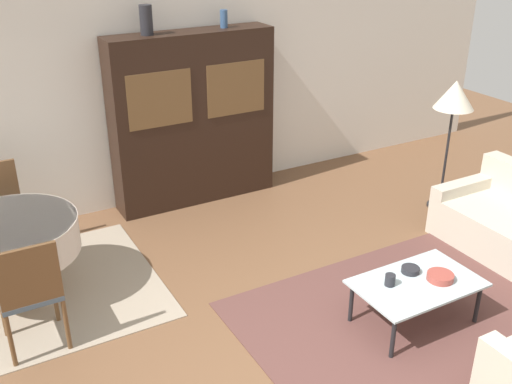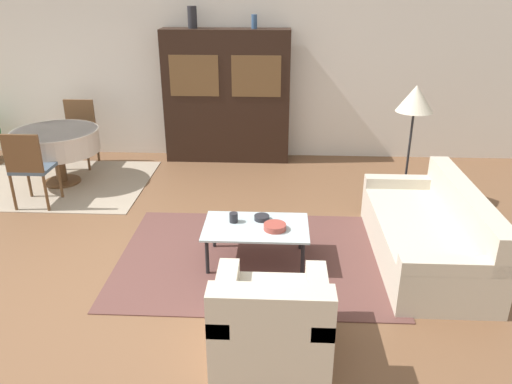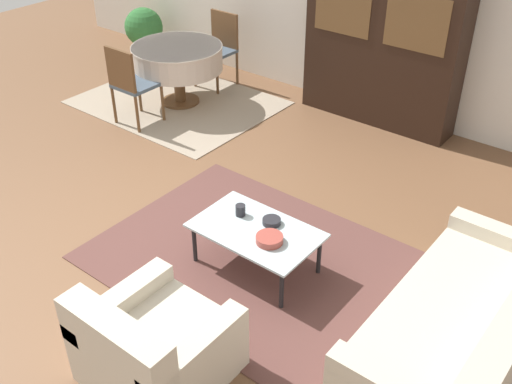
% 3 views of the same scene
% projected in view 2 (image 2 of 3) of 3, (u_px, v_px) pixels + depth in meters
% --- Properties ---
extents(ground_plane, '(14.00, 14.00, 0.00)m').
position_uv_depth(ground_plane, '(141.00, 275.00, 4.74)').
color(ground_plane, brown).
extents(wall_back, '(10.00, 0.06, 2.70)m').
position_uv_depth(wall_back, '(195.00, 68.00, 7.54)').
color(wall_back, silver).
rests_on(wall_back, ground_plane).
extents(area_rug, '(2.72, 1.98, 0.01)m').
position_uv_depth(area_rug, '(255.00, 258.00, 5.03)').
color(area_rug, brown).
rests_on(area_rug, ground_plane).
extents(dining_rug, '(2.38, 1.86, 0.01)m').
position_uv_depth(dining_rug, '(60.00, 183.00, 6.85)').
color(dining_rug, gray).
rests_on(dining_rug, ground_plane).
extents(couch, '(0.91, 1.97, 0.75)m').
position_uv_depth(couch, '(430.00, 235.00, 4.91)').
color(couch, beige).
rests_on(couch, ground_plane).
extents(armchair, '(0.85, 0.84, 0.73)m').
position_uv_depth(armchair, '(271.00, 321.00, 3.67)').
color(armchair, beige).
rests_on(armchair, ground_plane).
extents(coffee_table, '(1.02, 0.63, 0.38)m').
position_uv_depth(coffee_table, '(256.00, 229.00, 4.84)').
color(coffee_table, black).
rests_on(coffee_table, area_rug).
extents(display_cabinet, '(1.86, 0.40, 1.95)m').
position_uv_depth(display_cabinet, '(227.00, 97.00, 7.44)').
color(display_cabinet, black).
rests_on(display_cabinet, ground_plane).
extents(dining_table, '(1.12, 1.12, 0.74)m').
position_uv_depth(dining_table, '(56.00, 141.00, 6.65)').
color(dining_table, brown).
rests_on(dining_table, dining_rug).
extents(dining_chair_near, '(0.44, 0.44, 0.95)m').
position_uv_depth(dining_chair_near, '(30.00, 165.00, 5.95)').
color(dining_chair_near, brown).
rests_on(dining_chair_near, dining_rug).
extents(dining_chair_far, '(0.44, 0.44, 0.95)m').
position_uv_depth(dining_chair_far, '(79.00, 129.00, 7.38)').
color(dining_chair_far, brown).
rests_on(dining_chair_far, dining_rug).
extents(floor_lamp, '(0.43, 0.43, 1.48)m').
position_uv_depth(floor_lamp, '(415.00, 103.00, 5.76)').
color(floor_lamp, black).
rests_on(floor_lamp, ground_plane).
extents(cup, '(0.08, 0.08, 0.10)m').
position_uv_depth(cup, '(234.00, 218.00, 4.88)').
color(cup, '#232328').
rests_on(cup, coffee_table).
extents(bowl, '(0.22, 0.22, 0.06)m').
position_uv_depth(bowl, '(275.00, 227.00, 4.75)').
color(bowl, '#9E4238').
rests_on(bowl, coffee_table).
extents(bowl_small, '(0.15, 0.15, 0.05)m').
position_uv_depth(bowl_small, '(262.00, 218.00, 4.94)').
color(bowl_small, '#232328').
rests_on(bowl_small, coffee_table).
extents(vase_tall, '(0.13, 0.13, 0.30)m').
position_uv_depth(vase_tall, '(192.00, 17.00, 7.02)').
color(vase_tall, '#232328').
rests_on(vase_tall, display_cabinet).
extents(vase_short, '(0.08, 0.08, 0.19)m').
position_uv_depth(vase_short, '(254.00, 22.00, 7.00)').
color(vase_short, '#33517A').
rests_on(vase_short, display_cabinet).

